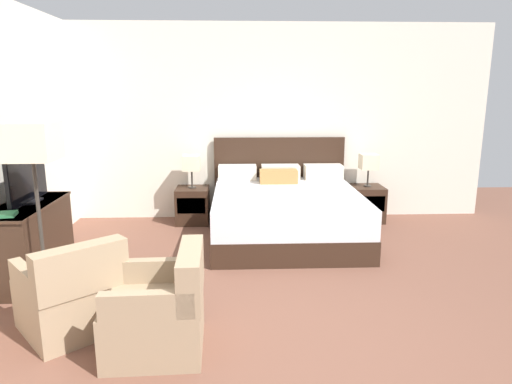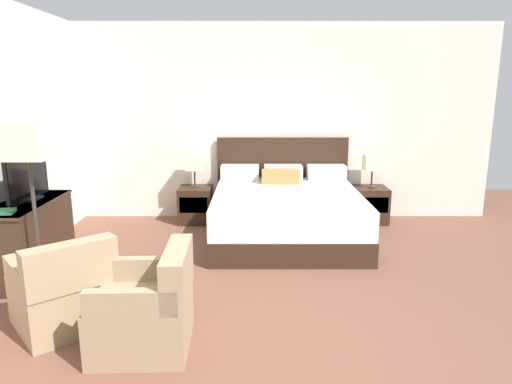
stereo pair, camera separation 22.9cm
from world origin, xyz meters
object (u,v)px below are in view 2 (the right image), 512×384
object	(u,v)px
nightstand_left	(198,205)
armchair_by_window	(67,293)
nightstand_right	(372,205)
table_lamp_right	(375,163)
bed	(288,212)
tv	(30,176)
dresser	(31,238)
table_lamp_left	(196,163)
floor_lamp	(30,149)
armchair_companion	(150,310)
book_red_cover	(3,212)

from	to	relation	value
nightstand_left	armchair_by_window	size ratio (longest dim) A/B	0.52
nightstand_right	armchair_by_window	distance (m)	4.33
table_lamp_right	armchair_by_window	world-z (taller)	table_lamp_right
nightstand_left	nightstand_right	world-z (taller)	same
bed	armchair_by_window	world-z (taller)	bed
table_lamp_right	tv	distance (m)	4.34
dresser	nightstand_right	bearing A→B (deg)	25.93
table_lamp_left	dresser	size ratio (longest dim) A/B	0.39
floor_lamp	armchair_companion	bearing A→B (deg)	-32.90
bed	table_lamp_right	xyz separation A→B (m)	(1.25, 0.71, 0.52)
bed	floor_lamp	bearing A→B (deg)	-141.45
tv	bed	bearing A→B (deg)	22.41
book_red_cover	armchair_companion	size ratio (longest dim) A/B	0.30
nightstand_right	table_lamp_right	size ratio (longest dim) A/B	1.09
armchair_by_window	tv	bearing A→B (deg)	124.13
nightstand_right	armchair_by_window	bearing A→B (deg)	-136.87
nightstand_right	dresser	distance (m)	4.38
nightstand_left	armchair_by_window	xyz separation A→B (m)	(-0.66, -2.96, 0.03)
bed	nightstand_left	distance (m)	1.44
armchair_companion	book_red_cover	bearing A→B (deg)	148.90
bed	floor_lamp	world-z (taller)	floor_lamp
tv	book_red_cover	bearing A→B (deg)	-91.61
dresser	book_red_cover	world-z (taller)	book_red_cover
bed	book_red_cover	world-z (taller)	bed
nightstand_left	dresser	xyz separation A→B (m)	(-1.44, -1.91, 0.14)
bed	armchair_companion	size ratio (longest dim) A/B	2.68
table_lamp_left	dresser	xyz separation A→B (m)	(-1.44, -1.92, -0.46)
table_lamp_left	dresser	distance (m)	2.44
dresser	tv	size ratio (longest dim) A/B	1.47
bed	floor_lamp	size ratio (longest dim) A/B	1.27
book_red_cover	floor_lamp	world-z (taller)	floor_lamp
table_lamp_right	armchair_companion	xyz separation A→B (m)	(-2.43, -3.25, -0.57)
nightstand_left	table_lamp_right	distance (m)	2.57
nightstand_left	armchair_by_window	bearing A→B (deg)	-102.56
bed	dresser	size ratio (longest dim) A/B	1.73
book_red_cover	armchair_by_window	size ratio (longest dim) A/B	0.24
table_lamp_right	armchair_companion	distance (m)	4.10
table_lamp_left	floor_lamp	world-z (taller)	floor_lamp
nightstand_left	armchair_companion	world-z (taller)	armchair_companion
armchair_by_window	dresser	bearing A→B (deg)	126.68
table_lamp_left	table_lamp_right	bearing A→B (deg)	0.00
book_red_cover	floor_lamp	xyz separation A→B (m)	(0.41, -0.20, 0.60)
dresser	armchair_by_window	size ratio (longest dim) A/B	1.22
dresser	table_lamp_left	bearing A→B (deg)	53.12
floor_lamp	bed	bearing A→B (deg)	38.55
bed	dresser	bearing A→B (deg)	-155.81
armchair_companion	floor_lamp	size ratio (longest dim) A/B	0.47
bed	nightstand_left	bearing A→B (deg)	150.49
tv	floor_lamp	distance (m)	0.90
nightstand_left	tv	bearing A→B (deg)	-128.34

